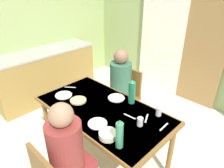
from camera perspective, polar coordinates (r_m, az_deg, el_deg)
name	(u,v)px	position (r m, az deg, el deg)	size (l,w,h in m)	color
ground_plane	(87,147)	(2.95, -6.98, -17.01)	(5.75, 5.75, 0.00)	silver
wall_back	(182,19)	(3.91, 18.75, 16.57)	(4.10, 0.10, 2.81)	#96AD6C
wall_left	(37,18)	(4.12, -20.00, 16.90)	(0.10, 3.32, 2.81)	#97AB68
door_wooden	(201,49)	(3.75, 23.52, 8.89)	(0.80, 0.05, 2.00)	olive
curtain_panel	(162,31)	(4.00, 13.79, 14.14)	(0.90, 0.03, 2.36)	white
kitchen_counter	(45,74)	(4.03, -17.96, 2.64)	(0.61, 1.86, 0.91)	olive
dining_table	(103,114)	(2.35, -2.58, -8.22)	(1.56, 0.83, 0.76)	brown
chair_far_diner	(126,94)	(3.10, 3.82, -2.71)	(0.40, 0.40, 0.87)	brown
person_near_diner	(67,147)	(1.86, -12.35, -16.66)	(0.30, 0.37, 0.77)	maroon
person_far_diner	(120,80)	(2.88, 2.22, 1.18)	(0.30, 0.37, 0.77)	#3F614A
water_bottle_green_near	(132,92)	(2.35, 5.53, -2.21)	(0.08, 0.08, 0.30)	#227B4C
water_bottle_green_far	(120,134)	(1.77, 2.10, -13.80)	(0.07, 0.07, 0.28)	#3D9067
serving_bowl_center	(108,135)	(1.93, -1.13, -13.86)	(0.17, 0.17, 0.06)	silver
dinner_plate_near_left	(64,95)	(2.61, -13.26, -3.04)	(0.20, 0.20, 0.01)	white
dinner_plate_near_right	(116,98)	(2.48, 1.22, -3.86)	(0.20, 0.20, 0.01)	white
dinner_plate_far_center	(98,124)	(2.09, -4.01, -10.86)	(0.19, 0.19, 0.01)	white
drinking_glass_by_near_diner	(159,111)	(2.23, 12.82, -7.42)	(0.06, 0.06, 0.10)	silver
drinking_glass_by_far_diner	(140,122)	(2.06, 7.78, -10.29)	(0.06, 0.06, 0.09)	silver
bread_plate_sliced	(78,100)	(2.46, -9.33, -4.52)	(0.19, 0.19, 0.02)	#DBB77A
cutlery_knife_near	(70,87)	(2.78, -11.52, -0.89)	(0.15, 0.02, 0.00)	silver
cutlery_fork_near	(164,127)	(2.11, 14.19, -11.43)	(0.15, 0.02, 0.00)	silver
cutlery_knife_far	(130,116)	(2.19, 4.90, -8.92)	(0.15, 0.02, 0.00)	silver
cutlery_fork_far	(147,118)	(2.19, 9.54, -9.34)	(0.15, 0.02, 0.00)	silver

